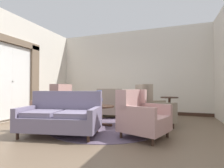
# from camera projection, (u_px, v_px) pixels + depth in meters

# --- Properties ---
(ground) EXTENTS (8.47, 8.47, 0.00)m
(ground) POSITION_uv_depth(u_px,v_px,m) (101.00, 130.00, 4.10)
(ground) COLOR brown
(wall_back) EXTENTS (6.21, 0.08, 3.30)m
(wall_back) POSITION_uv_depth(u_px,v_px,m) (130.00, 72.00, 6.92)
(wall_back) COLOR silver
(wall_back) RESTS_ON ground
(wall_left) EXTENTS (0.08, 4.13, 3.30)m
(wall_left) POSITION_uv_depth(u_px,v_px,m) (31.00, 69.00, 5.98)
(wall_left) COLOR silver
(wall_left) RESTS_ON ground
(baseboard_back) EXTENTS (6.05, 0.03, 0.12)m
(baseboard_back) POSITION_uv_depth(u_px,v_px,m) (129.00, 111.00, 6.83)
(baseboard_back) COLOR #382319
(baseboard_back) RESTS_ON ground
(area_rug) EXTENTS (2.75, 2.75, 0.01)m
(area_rug) POSITION_uv_depth(u_px,v_px,m) (105.00, 127.00, 4.38)
(area_rug) COLOR #5B4C60
(area_rug) RESTS_ON ground
(window_with_curtains) EXTENTS (0.12, 2.01, 2.51)m
(window_with_curtains) POSITION_uv_depth(u_px,v_px,m) (13.00, 76.00, 5.17)
(window_with_curtains) COLOR silver
(coffee_table) EXTENTS (0.78, 0.78, 0.53)m
(coffee_table) POSITION_uv_depth(u_px,v_px,m) (100.00, 110.00, 4.57)
(coffee_table) COLOR #382319
(coffee_table) RESTS_ON ground
(porcelain_vase) EXTENTS (0.17, 0.17, 0.41)m
(porcelain_vase) POSITION_uv_depth(u_px,v_px,m) (99.00, 99.00, 4.55)
(porcelain_vase) COLOR #384C93
(porcelain_vase) RESTS_ON coffee_table
(settee) EXTENTS (1.77, 1.16, 0.93)m
(settee) POSITION_uv_depth(u_px,v_px,m) (61.00, 117.00, 3.65)
(settee) COLOR slate
(settee) RESTS_ON ground
(armchair_near_window) EXTENTS (1.12, 1.10, 1.10)m
(armchair_near_window) POSITION_uv_depth(u_px,v_px,m) (151.00, 109.00, 4.51)
(armchair_near_window) COLOR gray
(armchair_near_window) RESTS_ON ground
(armchair_far_left) EXTENTS (0.99, 1.05, 0.98)m
(armchair_far_left) POSITION_uv_depth(u_px,v_px,m) (111.00, 105.00, 5.83)
(armchair_far_left) COLOR gray
(armchair_far_left) RESTS_ON ground
(armchair_near_sideboard) EXTENTS (0.96, 0.97, 1.11)m
(armchair_near_sideboard) POSITION_uv_depth(u_px,v_px,m) (55.00, 107.00, 4.95)
(armchair_near_sideboard) COLOR tan
(armchair_near_sideboard) RESTS_ON ground
(armchair_back_corner) EXTENTS (1.08, 1.06, 0.97)m
(armchair_back_corner) POSITION_uv_depth(u_px,v_px,m) (141.00, 117.00, 3.50)
(armchair_back_corner) COLOR tan
(armchair_back_corner) RESTS_ON ground
(side_table) EXTENTS (0.51, 0.51, 0.74)m
(side_table) POSITION_uv_depth(u_px,v_px,m) (169.00, 107.00, 5.02)
(side_table) COLOR #382319
(side_table) RESTS_ON ground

